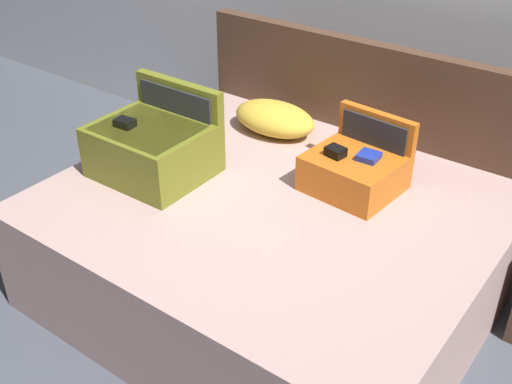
% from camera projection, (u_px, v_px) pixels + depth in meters
% --- Properties ---
extents(ground_plane, '(12.00, 12.00, 0.00)m').
position_uv_depth(ground_plane, '(218.00, 342.00, 2.75)').
color(ground_plane, '#4C515B').
extents(bed, '(1.88, 1.60, 0.53)m').
position_uv_depth(bed, '(272.00, 249.00, 2.88)').
color(bed, '#BC9993').
rests_on(bed, ground).
extents(headboard, '(1.92, 0.08, 1.01)m').
position_uv_depth(headboard, '(364.00, 135.00, 3.33)').
color(headboard, '#4C3323').
rests_on(headboard, ground).
extents(hard_case_large, '(0.50, 0.44, 0.39)m').
position_uv_depth(hard_case_large, '(153.00, 145.00, 2.87)').
color(hard_case_large, olive).
rests_on(hard_case_large, bed).
extents(hard_case_medium, '(0.41, 0.39, 0.32)m').
position_uv_depth(hard_case_medium, '(355.00, 168.00, 2.77)').
color(hard_case_medium, '#D16619').
rests_on(hard_case_medium, bed).
extents(pillow_near_headboard, '(0.46, 0.28, 0.16)m').
position_uv_depth(pillow_near_headboard, '(274.00, 118.00, 3.26)').
color(pillow_near_headboard, gold).
rests_on(pillow_near_headboard, bed).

